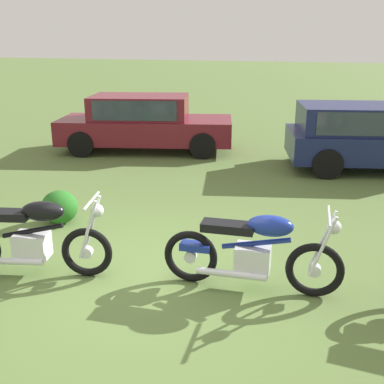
{
  "coord_description": "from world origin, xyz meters",
  "views": [
    {
      "loc": [
        2.29,
        -4.72,
        2.78
      ],
      "look_at": [
        0.19,
        1.28,
        0.73
      ],
      "focal_mm": 44.16,
      "sensor_mm": 36.0,
      "label": 1
    }
  ],
  "objects_px": {
    "motorcycle_black": "(32,238)",
    "shrub_low": "(59,207)",
    "car_burgundy": "(143,120)",
    "motorcycle_blue": "(253,251)",
    "car_navy": "(373,132)"
  },
  "relations": [
    {
      "from": "motorcycle_black",
      "to": "shrub_low",
      "type": "bearing_deg",
      "value": 98.7
    },
    {
      "from": "car_burgundy",
      "to": "shrub_low",
      "type": "height_order",
      "value": "car_burgundy"
    },
    {
      "from": "motorcycle_blue",
      "to": "shrub_low",
      "type": "relative_size",
      "value": 3.66
    },
    {
      "from": "motorcycle_blue",
      "to": "car_navy",
      "type": "height_order",
      "value": "car_navy"
    },
    {
      "from": "motorcycle_blue",
      "to": "car_burgundy",
      "type": "xyz_separation_m",
      "value": [
        -4.24,
        6.19,
        0.32
      ]
    },
    {
      "from": "car_burgundy",
      "to": "motorcycle_black",
      "type": "bearing_deg",
      "value": -92.22
    },
    {
      "from": "motorcycle_black",
      "to": "car_navy",
      "type": "bearing_deg",
      "value": 44.25
    },
    {
      "from": "motorcycle_blue",
      "to": "car_burgundy",
      "type": "bearing_deg",
      "value": 119.27
    },
    {
      "from": "car_burgundy",
      "to": "car_navy",
      "type": "distance_m",
      "value": 5.59
    },
    {
      "from": "car_navy",
      "to": "motorcycle_black",
      "type": "bearing_deg",
      "value": -135.23
    },
    {
      "from": "motorcycle_black",
      "to": "motorcycle_blue",
      "type": "relative_size",
      "value": 0.95
    },
    {
      "from": "motorcycle_blue",
      "to": "motorcycle_black",
      "type": "bearing_deg",
      "value": -173.81
    },
    {
      "from": "car_navy",
      "to": "shrub_low",
      "type": "relative_size",
      "value": 7.69
    },
    {
      "from": "motorcycle_blue",
      "to": "shrub_low",
      "type": "xyz_separation_m",
      "value": [
        -3.32,
        1.04,
        -0.21
      ]
    },
    {
      "from": "car_navy",
      "to": "car_burgundy",
      "type": "bearing_deg",
      "value": 165.34
    }
  ]
}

